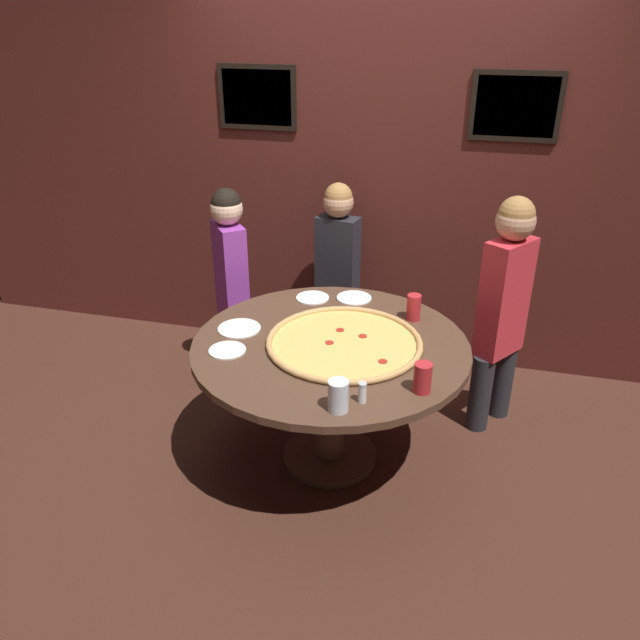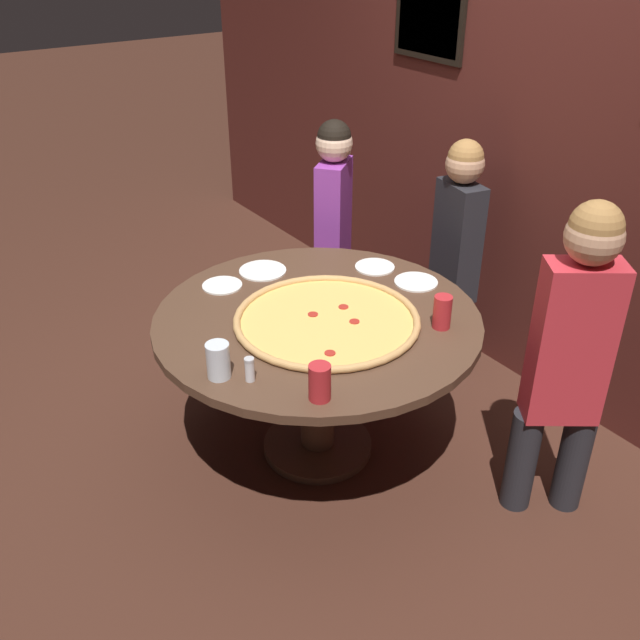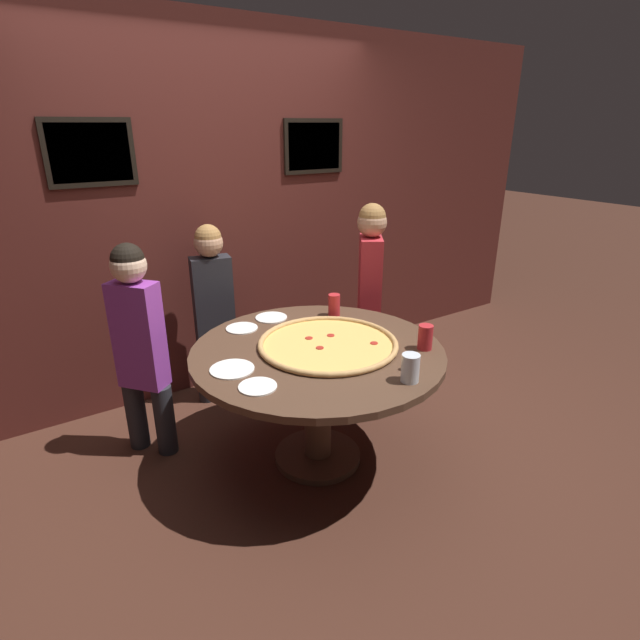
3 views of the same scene
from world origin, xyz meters
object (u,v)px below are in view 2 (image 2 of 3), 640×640
at_px(giant_pizza, 328,319).
at_px(diner_side_left, 333,222).
at_px(dining_table, 317,345).
at_px(white_plate_near_front, 222,285).
at_px(drink_cup_near_left, 218,361).
at_px(condiment_shaker, 250,369).
at_px(diner_far_right, 456,246).
at_px(white_plate_left_side, 375,267).
at_px(diner_side_right, 570,350).
at_px(drink_cup_centre_back, 442,312).
at_px(white_plate_right_side, 416,282).
at_px(drink_cup_far_left, 320,382).
at_px(white_plate_beside_cup, 263,271).

height_order(giant_pizza, diner_side_left, diner_side_left).
bearing_deg(dining_table, white_plate_near_front, -156.40).
height_order(drink_cup_near_left, condiment_shaker, drink_cup_near_left).
height_order(dining_table, white_plate_near_front, white_plate_near_front).
distance_m(dining_table, diner_far_right, 1.05).
height_order(white_plate_left_side, diner_side_right, diner_side_right).
bearing_deg(diner_side_right, diner_far_right, -76.78).
relative_size(drink_cup_centre_back, diner_far_right, 0.11).
distance_m(white_plate_right_side, white_plate_near_front, 0.91).
relative_size(drink_cup_far_left, white_plate_left_side, 0.73).
height_order(condiment_shaker, diner_side_right, diner_side_right).
bearing_deg(white_plate_left_side, diner_far_right, 86.86).
height_order(dining_table, white_plate_beside_cup, white_plate_beside_cup).
bearing_deg(drink_cup_near_left, drink_cup_centre_back, 77.66).
relative_size(diner_side_right, diner_far_right, 1.08).
bearing_deg(white_plate_beside_cup, giant_pizza, -2.17).
xyz_separation_m(white_plate_beside_cup, condiment_shaker, (0.76, -0.51, 0.05)).
bearing_deg(white_plate_right_side, drink_cup_centre_back, -26.62).
height_order(drink_cup_near_left, diner_side_left, diner_side_left).
xyz_separation_m(dining_table, white_plate_beside_cup, (-0.51, 0.03, 0.15)).
height_order(white_plate_beside_cup, diner_side_left, diner_side_left).
distance_m(drink_cup_far_left, white_plate_near_front, 0.99).
height_order(dining_table, white_plate_left_side, white_plate_left_side).
height_order(dining_table, condiment_shaker, condiment_shaker).
height_order(diner_side_left, diner_far_right, diner_side_left).
xyz_separation_m(drink_cup_near_left, white_plate_right_side, (-0.16, 1.12, -0.07)).
bearing_deg(white_plate_right_side, white_plate_beside_cup, -133.96).
relative_size(white_plate_right_side, diner_side_left, 0.16).
bearing_deg(diner_side_left, white_plate_beside_cup, 165.84).
xyz_separation_m(dining_table, white_plate_left_side, (-0.23, 0.50, 0.15)).
height_order(drink_cup_centre_back, white_plate_beside_cup, drink_cup_centre_back).
relative_size(white_plate_near_front, diner_far_right, 0.14).
distance_m(dining_table, drink_cup_centre_back, 0.57).
xyz_separation_m(drink_cup_near_left, drink_cup_centre_back, (0.20, 0.94, 0.00)).
relative_size(dining_table, drink_cup_near_left, 10.02).
distance_m(white_plate_beside_cup, diner_far_right, 1.04).
height_order(drink_cup_far_left, diner_far_right, diner_far_right).
height_order(white_plate_left_side, diner_side_left, diner_side_left).
bearing_deg(drink_cup_near_left, condiment_shaker, 43.30).
bearing_deg(diner_side_left, diner_far_right, -98.48).
bearing_deg(diner_far_right, white_plate_right_side, 125.29).
height_order(giant_pizza, drink_cup_centre_back, drink_cup_centre_back).
xyz_separation_m(drink_cup_far_left, white_plate_beside_cup, (-1.00, 0.36, -0.07)).
height_order(white_plate_beside_cup, diner_far_right, diner_far_right).
bearing_deg(diner_far_right, diner_side_right, 169.23).
relative_size(white_plate_left_side, diner_far_right, 0.15).
xyz_separation_m(drink_cup_near_left, drink_cup_far_left, (0.33, 0.23, -0.00)).
relative_size(giant_pizza, white_plate_near_front, 4.28).
height_order(drink_cup_near_left, diner_side_right, diner_side_right).
bearing_deg(dining_table, drink_cup_centre_back, 44.93).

